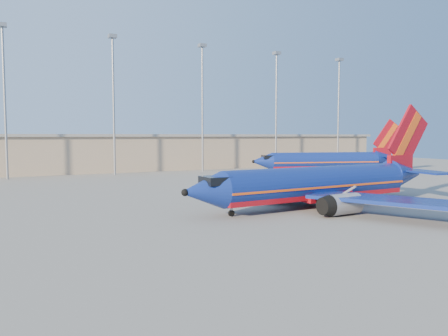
# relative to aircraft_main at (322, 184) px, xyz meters

# --- Properties ---
(ground) EXTENTS (220.00, 220.00, 0.00)m
(ground) POSITION_rel_aircraft_main_xyz_m (-6.75, 5.54, -2.62)
(ground) COLOR slate
(ground) RESTS_ON ground
(terminal_building) EXTENTS (122.00, 16.00, 8.50)m
(terminal_building) POSITION_rel_aircraft_main_xyz_m (3.25, 63.54, 1.70)
(terminal_building) COLOR gray
(terminal_building) RESTS_ON ground
(light_mast_row) EXTENTS (101.60, 1.60, 28.65)m
(light_mast_row) POSITION_rel_aircraft_main_xyz_m (-1.75, 51.54, 14.94)
(light_mast_row) COLOR gray
(light_mast_row) RESTS_ON ground
(aircraft_main) EXTENTS (36.17, 34.76, 12.24)m
(aircraft_main) POSITION_rel_aircraft_main_xyz_m (0.00, 0.00, 0.00)
(aircraft_main) COLOR navy
(aircraft_main) RESTS_ON ground
(aircraft_second) EXTENTS (34.13, 17.03, 11.85)m
(aircraft_second) POSITION_rel_aircraft_main_xyz_m (30.92, 35.11, 0.10)
(aircraft_second) COLOR navy
(aircraft_second) RESTS_ON ground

